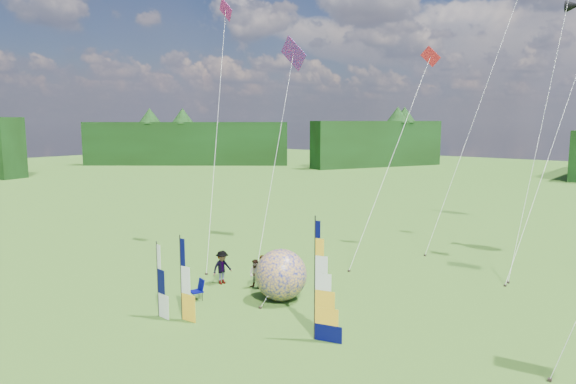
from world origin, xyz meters
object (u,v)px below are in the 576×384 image
Objects in this scene: bol_inflatable at (281,275)px; side_banner_far at (158,280)px; spectator_d at (272,269)px; camp_chair at (196,290)px; spectator_c at (222,267)px; side_banner_left at (181,279)px; spectator_b at (256,274)px; feather_banner_main at (315,281)px; spectator_a at (262,272)px; kite_whale at (559,117)px.

side_banner_far is at bearing -119.74° from bol_inflatable.
spectator_d is at bearing 141.30° from bol_inflatable.
side_banner_far is at bearing 99.74° from spectator_d.
bol_inflatable is 1.40× the size of spectator_d.
bol_inflatable reaches higher than camp_chair.
spectator_c is at bearing 52.84° from spectator_d.
spectator_c is (-2.23, 4.53, -0.91)m from side_banner_left.
side_banner_far is at bearing -159.03° from spectator_c.
side_banner_left reaches higher than spectator_d.
side_banner_left is 2.40× the size of spectator_b.
spectator_b is (-2.11, 0.50, -0.49)m from bol_inflatable.
spectator_a is (-5.74, 3.35, -1.52)m from feather_banner_main.
spectator_a is 1.67× the size of camp_chair.
feather_banner_main is 4.60× the size of camp_chair.
side_banner_left is (-5.67, -1.94, -0.58)m from feather_banner_main.
bol_inflatable is at bearing 130.34° from feather_banner_main.
spectator_c is 0.10× the size of kite_whale.
spectator_d is (0.07, 0.70, 0.02)m from spectator_a.
spectator_b is 19.40m from kite_whale.
spectator_a is 2.28m from spectator_c.
camp_chair is at bearing -118.09° from kite_whale.
spectator_d is (-1.76, 1.41, -0.35)m from bol_inflatable.
spectator_c is 2.66m from spectator_d.
spectator_d is at bearing 91.06° from camp_chair.
bol_inflatable is at bearing 59.54° from camp_chair.
spectator_b is at bearing -169.24° from spectator_a.
side_banner_left is 1.45× the size of bol_inflatable.
bol_inflatable is (-3.91, 2.64, -1.14)m from feather_banner_main.
kite_whale is at bearing 75.08° from camp_chair.
spectator_d is 18.49m from kite_whale.
feather_banner_main is at bearing -34.46° from spectator_b.
spectator_a is (-0.08, 5.29, -0.94)m from side_banner_left.
side_banner_far is (-6.76, -2.34, -0.76)m from feather_banner_main.
spectator_a is at bearing 103.76° from spectator_d.
spectator_c is at bearing 146.25° from feather_banner_main.
side_banner_far reaches higher than spectator_b.
camp_chair is (-1.32, -4.04, -0.37)m from spectator_d.
side_banner_left is 0.21× the size of kite_whale.
spectator_a is at bearing 29.85° from spectator_b.
bol_inflatable is 2.29m from spectator_d.
feather_banner_main is 1.92× the size of bol_inflatable.
spectator_d is at bearing 84.43° from side_banner_left.
bol_inflatable is at bearing -114.41° from kite_whale.
side_banner_left is at bearing 109.41° from spectator_d.
kite_whale reaches higher than spectator_b.
kite_whale is (4.65, 17.24, 6.36)m from feather_banner_main.
feather_banner_main is 8.44m from spectator_c.
spectator_b is 0.98m from spectator_d.
side_banner_far is (-1.09, -0.40, -0.18)m from side_banner_left.
side_banner_far reaches higher than spectator_c.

